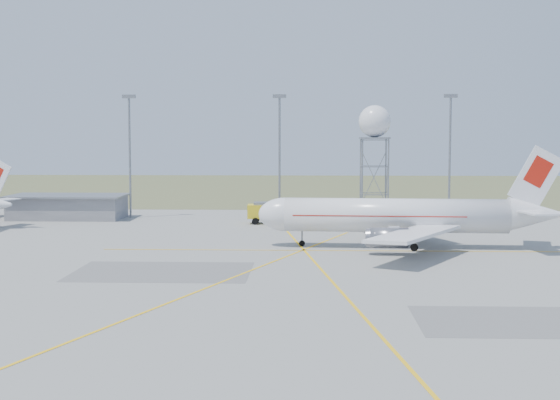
{
  "coord_description": "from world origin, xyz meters",
  "views": [
    {
      "loc": [
        -5.02,
        -62.94,
        14.0
      ],
      "look_at": [
        -8.93,
        40.0,
        5.25
      ],
      "focal_mm": 50.0,
      "sensor_mm": 36.0,
      "label": 1
    }
  ],
  "objects": [
    {
      "name": "grass_strip",
      "position": [
        0.0,
        140.0,
        0.01
      ],
      "size": [
        400.0,
        120.0,
        0.03
      ],
      "primitive_type": "cube",
      "color": "#485A31",
      "rests_on": "ground"
    },
    {
      "name": "mast_c",
      "position": [
        18.0,
        66.0,
        12.07
      ],
      "size": [
        2.2,
        0.5,
        20.5
      ],
      "color": "gray",
      "rests_on": "ground"
    },
    {
      "name": "building_grey",
      "position": [
        -45.0,
        64.0,
        1.97
      ],
      "size": [
        19.0,
        10.0,
        3.9
      ],
      "color": "gray",
      "rests_on": "ground"
    },
    {
      "name": "mast_a",
      "position": [
        -35.0,
        66.0,
        12.07
      ],
      "size": [
        2.2,
        0.5,
        20.5
      ],
      "color": "gray",
      "rests_on": "ground"
    },
    {
      "name": "mast_b",
      "position": [
        -10.0,
        66.0,
        12.07
      ],
      "size": [
        2.2,
        0.5,
        20.5
      ],
      "color": "gray",
      "rests_on": "ground"
    },
    {
      "name": "ground",
      "position": [
        0.0,
        0.0,
        0.0
      ],
      "size": [
        400.0,
        400.0,
        0.0
      ],
      "primitive_type": "plane",
      "color": "gray",
      "rests_on": "ground"
    },
    {
      "name": "radar_tower",
      "position": [
        5.35,
        62.34,
        10.42
      ],
      "size": [
        5.13,
        5.13,
        18.58
      ],
      "color": "gray",
      "rests_on": "ground"
    },
    {
      "name": "fire_truck",
      "position": [
        -10.07,
        58.06,
        1.67
      ],
      "size": [
        8.73,
        3.61,
        3.47
      ],
      "rotation": [
        0.0,
        0.0,
        0.02
      ],
      "color": "gold",
      "rests_on": "ground"
    },
    {
      "name": "airliner_main",
      "position": [
        6.23,
        32.94,
        3.88
      ],
      "size": [
        37.22,
        36.14,
        12.66
      ],
      "rotation": [
        0.0,
        0.0,
        3.09
      ],
      "color": "white",
      "rests_on": "ground"
    }
  ]
}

